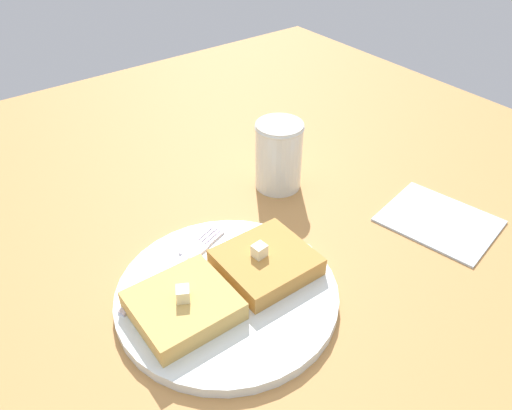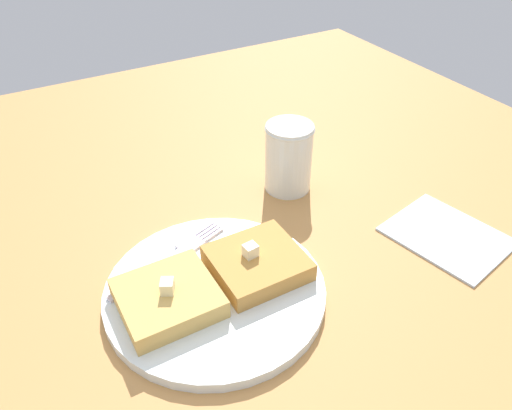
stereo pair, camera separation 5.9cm
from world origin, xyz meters
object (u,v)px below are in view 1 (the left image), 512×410
plate (227,294)px  syrup_jar (279,158)px  napkin (439,221)px  fork (180,262)px

plate → syrup_jar: 22.47cm
plate → napkin: size_ratio=1.76×
plate → syrup_jar: bearing=-143.0°
plate → fork: bearing=-74.3°
fork → syrup_jar: bearing=-160.8°
plate → napkin: 29.54cm
syrup_jar → napkin: syrup_jar is taller
fork → napkin: fork is taller
plate → syrup_jar: syrup_jar is taller
fork → napkin: bearing=158.7°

